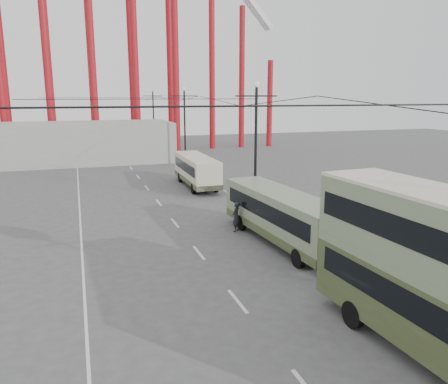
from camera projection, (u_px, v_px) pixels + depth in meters
name	position (u px, v px, depth m)	size (l,w,h in m)	color
ground	(307.00, 348.00, 14.67)	(160.00, 160.00, 0.00)	#4A4A4D
road_markings	(166.00, 209.00, 32.62)	(12.52, 120.00, 0.01)	silver
lamp_post_mid	(256.00, 146.00, 32.06)	(3.20, 0.44, 9.32)	black
lamp_post_far	(185.00, 127.00, 52.41)	(3.20, 0.44, 9.32)	black
lamp_post_distant	(154.00, 118.00, 72.77)	(3.20, 0.44, 9.32)	black
fairground_shed	(84.00, 142.00, 55.73)	(22.00, 10.00, 5.00)	#989893
single_decker_green	(282.00, 215.00, 24.85)	(3.13, 10.63, 2.96)	#697D5B
single_decker_cream	(196.00, 170.00, 40.54)	(2.47, 9.15, 2.83)	beige
pedestrian	(236.00, 217.00, 27.16)	(0.69, 0.45, 1.89)	black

